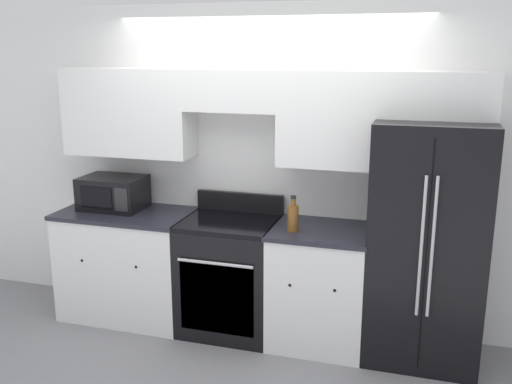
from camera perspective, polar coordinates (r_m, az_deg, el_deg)
ground_plane at (r=4.54m, az=-1.16°, el=-15.56°), size 12.00×12.00×0.00m
wall_back at (r=4.58m, az=1.14°, el=4.27°), size 8.00×0.39×2.60m
lower_cabinets_left at (r=5.02m, az=-12.63°, el=-7.02°), size 1.11×0.64×0.93m
lower_cabinets_right at (r=4.49m, az=6.36°, el=-9.34°), size 0.75×0.64×0.93m
oven_range at (r=4.66m, az=-2.65°, el=-8.30°), size 0.75×0.65×1.09m
refrigerator at (r=4.32m, az=16.67°, el=-4.91°), size 0.81×0.72×1.77m
microwave at (r=4.96m, az=-14.09°, el=-0.07°), size 0.52×0.38×0.27m
bottle at (r=4.23m, az=3.73°, el=-2.53°), size 0.08×0.08×0.27m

